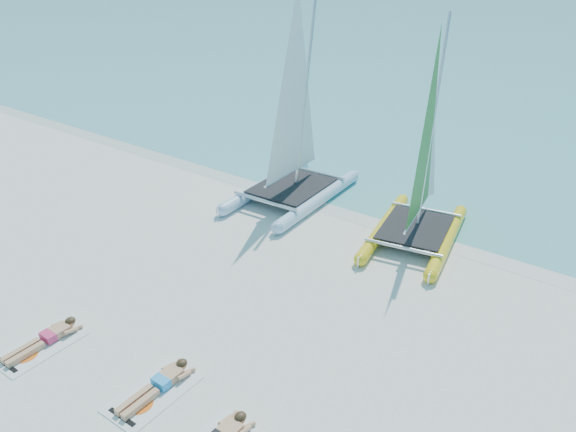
# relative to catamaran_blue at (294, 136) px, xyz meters

# --- Properties ---
(ground) EXTENTS (140.00, 140.00, 0.00)m
(ground) POSITION_rel_catamaran_blue_xyz_m (2.74, -5.28, -2.18)
(ground) COLOR white
(ground) RESTS_ON ground
(wet_sand_strip) EXTENTS (140.00, 1.40, 0.01)m
(wet_sand_strip) POSITION_rel_catamaran_blue_xyz_m (2.74, 0.22, -2.18)
(wet_sand_strip) COLOR silver
(wet_sand_strip) RESTS_ON ground
(catamaran_blue) EXTENTS (2.78, 5.46, 7.31)m
(catamaran_blue) POSITION_rel_catamaran_blue_xyz_m (0.00, 0.00, 0.00)
(catamaran_blue) COLOR #C2E8FF
(catamaran_blue) RESTS_ON ground
(catamaran_yellow) EXTENTS (3.06, 5.20, 6.45)m
(catamaran_yellow) POSITION_rel_catamaran_blue_xyz_m (4.53, 0.14, -0.15)
(catamaran_yellow) COLOR yellow
(catamaran_yellow) RESTS_ON ground
(towel_a) EXTENTS (1.00, 1.85, 0.02)m
(towel_a) POSITION_rel_catamaran_blue_xyz_m (0.04, -9.61, -2.17)
(towel_a) COLOR white
(towel_a) RESTS_ON ground
(sunbather_a) EXTENTS (0.37, 1.73, 0.26)m
(sunbather_a) POSITION_rel_catamaran_blue_xyz_m (0.04, -9.42, -2.06)
(sunbather_a) COLOR tan
(sunbather_a) RESTS_ON towel_a
(towel_b) EXTENTS (1.00, 1.85, 0.02)m
(towel_b) POSITION_rel_catamaran_blue_xyz_m (3.11, -9.12, -2.17)
(towel_b) COLOR white
(towel_b) RESTS_ON ground
(sunbather_b) EXTENTS (0.37, 1.73, 0.26)m
(sunbather_b) POSITION_rel_catamaran_blue_xyz_m (3.11, -8.93, -2.06)
(sunbather_b) COLOR tan
(sunbather_b) RESTS_ON towel_b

